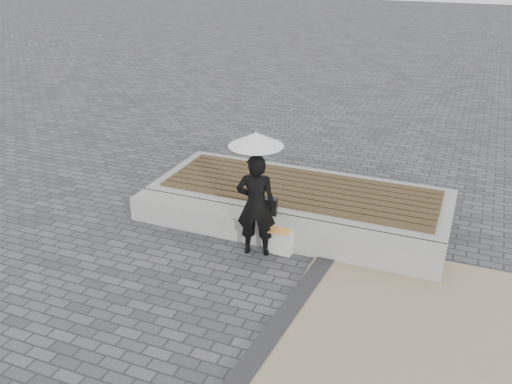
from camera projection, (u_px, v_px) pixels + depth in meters
ground at (233, 298)px, 7.30m from camera, size 80.00×80.00×0.00m
edging_band at (272, 333)px, 6.61m from camera, size 0.61×5.20×0.04m
seating_ledge at (276, 231)px, 8.56m from camera, size 5.00×0.45×0.40m
timber_platform at (300, 200)px, 9.57m from camera, size 5.00×2.00×0.40m
timber_decking at (300, 188)px, 9.48m from camera, size 4.60×1.60×0.04m
woman at (256, 205)px, 8.03m from camera, size 0.65×0.51×1.58m
parasol at (256, 139)px, 7.61m from camera, size 0.77×0.77×0.99m
handbag at (265, 206)px, 8.59m from camera, size 0.40×0.19×0.27m
canvas_tote at (280, 241)px, 8.27m from camera, size 0.38×0.18×0.39m
magazine at (279, 231)px, 8.14m from camera, size 0.31×0.24×0.01m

